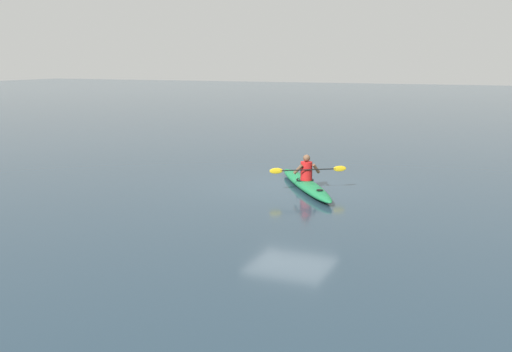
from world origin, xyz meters
TOP-DOWN VIEW (x-y plane):
  - ground_plane at (0.00, 0.00)m, footprint 160.00×160.00m
  - kayak at (-0.44, 0.02)m, footprint 3.22×4.36m
  - kayaker at (-0.51, 0.11)m, footprint 1.95×1.34m

SIDE VIEW (x-z plane):
  - ground_plane at x=0.00m, z-range 0.00..0.00m
  - kayak at x=-0.44m, z-range 0.00..0.28m
  - kayaker at x=-0.51m, z-range 0.22..0.99m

